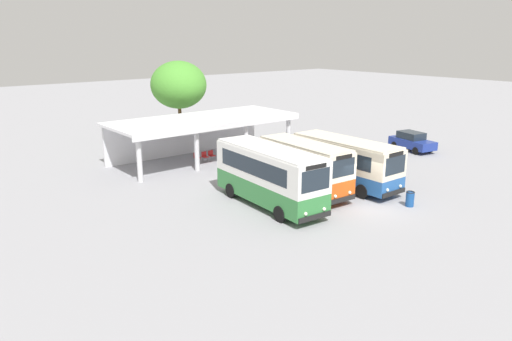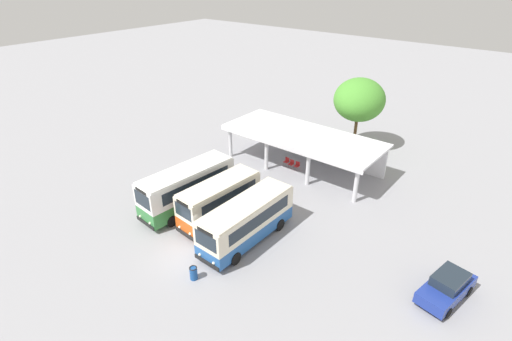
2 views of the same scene
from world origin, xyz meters
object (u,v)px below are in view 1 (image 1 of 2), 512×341
at_px(city_bus_middle_cream, 345,161).
at_px(waiting_chair_end_by_column, 197,157).
at_px(city_bus_second_in_row, 304,166).
at_px(parked_car_flank, 412,141).
at_px(city_bus_nearest_orange, 269,174).
at_px(litter_bin_apron, 410,199).
at_px(waiting_chair_second_from_end, 205,156).
at_px(waiting_chair_middle_seat, 211,155).

bearing_deg(city_bus_middle_cream, waiting_chair_end_by_column, 111.40).
height_order(city_bus_second_in_row, waiting_chair_end_by_column, city_bus_second_in_row).
bearing_deg(waiting_chair_end_by_column, parked_car_flank, -25.36).
distance_m(city_bus_nearest_orange, city_bus_second_in_row, 3.18).
distance_m(city_bus_second_in_row, waiting_chair_end_by_column, 10.74).
xyz_separation_m(parked_car_flank, litter_bin_apron, (-12.60, -8.23, -0.37)).
bearing_deg(litter_bin_apron, city_bus_middle_cream, 89.17).
distance_m(city_bus_middle_cream, waiting_chair_end_by_column, 12.08).
bearing_deg(litter_bin_apron, city_bus_second_in_row, 118.65).
height_order(city_bus_second_in_row, parked_car_flank, city_bus_second_in_row).
bearing_deg(city_bus_second_in_row, city_bus_nearest_orange, -174.01).
distance_m(city_bus_second_in_row, city_bus_middle_cream, 3.22).
distance_m(parked_car_flank, waiting_chair_end_by_column, 18.72).
relative_size(waiting_chair_second_from_end, waiting_chair_middle_seat, 1.00).
xyz_separation_m(city_bus_middle_cream, waiting_chair_second_from_end, (-3.75, 11.06, -1.22)).
xyz_separation_m(city_bus_nearest_orange, litter_bin_apron, (6.25, -5.32, -1.45)).
relative_size(city_bus_middle_cream, parked_car_flank, 1.83).
xyz_separation_m(city_bus_middle_cream, parked_car_flank, (12.53, 3.17, -0.92)).
bearing_deg(parked_car_flank, waiting_chair_second_from_end, 154.14).
xyz_separation_m(city_bus_second_in_row, parked_car_flank, (15.69, 2.57, -0.98)).
xyz_separation_m(city_bus_nearest_orange, waiting_chair_middle_seat, (3.21, 10.81, -1.39)).
relative_size(city_bus_nearest_orange, parked_car_flank, 1.90).
distance_m(city_bus_middle_cream, waiting_chair_second_from_end, 11.74).
bearing_deg(litter_bin_apron, waiting_chair_second_from_end, 102.84).
bearing_deg(litter_bin_apron, city_bus_nearest_orange, 139.58).
bearing_deg(parked_car_flank, waiting_chair_middle_seat, 153.20).
bearing_deg(waiting_chair_middle_seat, litter_bin_apron, -79.34).
bearing_deg(city_bus_middle_cream, city_bus_nearest_orange, 177.58).
height_order(waiting_chair_end_by_column, waiting_chair_second_from_end, same).
height_order(waiting_chair_middle_seat, litter_bin_apron, litter_bin_apron).
relative_size(city_bus_middle_cream, litter_bin_apron, 8.81).
distance_m(city_bus_second_in_row, parked_car_flank, 15.93).
distance_m(parked_car_flank, waiting_chair_second_from_end, 18.09).
xyz_separation_m(city_bus_second_in_row, waiting_chair_second_from_end, (-0.59, 10.46, -1.28)).
relative_size(parked_car_flank, waiting_chair_middle_seat, 5.03).
height_order(parked_car_flank, waiting_chair_second_from_end, parked_car_flank).
height_order(city_bus_nearest_orange, city_bus_middle_cream, city_bus_nearest_orange).
height_order(parked_car_flank, litter_bin_apron, parked_car_flank).
height_order(city_bus_nearest_orange, waiting_chair_second_from_end, city_bus_nearest_orange).
xyz_separation_m(city_bus_second_in_row, waiting_chair_middle_seat, (0.05, 10.47, -1.28)).
relative_size(waiting_chair_middle_seat, litter_bin_apron, 0.96).
relative_size(city_bus_nearest_orange, city_bus_second_in_row, 1.18).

